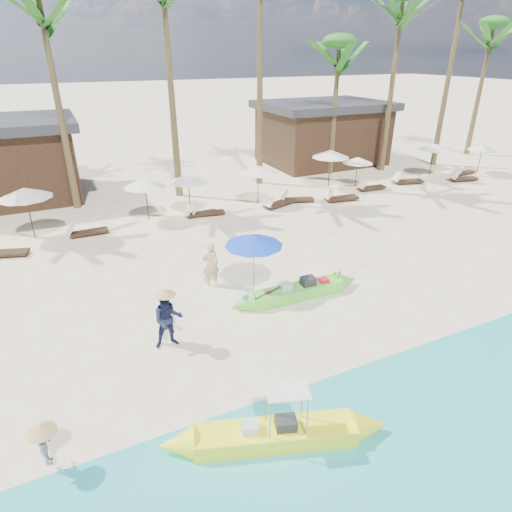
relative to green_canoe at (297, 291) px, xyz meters
name	(u,v)px	position (x,y,z in m)	size (l,w,h in m)	color
ground	(242,338)	(-2.58, -1.28, -0.23)	(240.00, 240.00, 0.00)	#FEE7BC
wet_sand_strip	(343,477)	(-2.58, -6.28, -0.22)	(240.00, 4.50, 0.01)	tan
green_canoe	(297,291)	(0.00, 0.00, 0.00)	(5.31, 0.79, 0.68)	#5AD340
yellow_canoe	(275,434)	(-3.40, -4.97, 0.00)	(5.32, 2.06, 1.42)	#FFF920
tourist	(211,264)	(-2.30, 2.07, 0.58)	(0.59, 0.39, 1.62)	tan
vendor_green	(168,320)	(-4.54, -0.74, 0.63)	(0.83, 0.65, 1.71)	#161B3E
vendor_yellow	(46,446)	(-7.73, -3.63, 0.39)	(0.57, 0.33, 0.88)	gray
blue_umbrella	(254,240)	(-1.10, 1.06, 1.68)	(1.97, 1.97, 2.12)	#99999E
resort_parasol_4	(24,193)	(-8.01, 9.40, 1.85)	(2.24, 2.24, 2.31)	#3C2918
lounger_4_right	(2,252)	(-9.20, 7.85, -0.02)	(1.89, 1.07, 0.61)	#3C2918
resort_parasol_5	(145,183)	(-2.92, 9.47, 1.66)	(2.03, 2.03, 2.09)	#3C2918
lounger_5_left	(86,231)	(-5.90, 8.71, -0.03)	(1.72, 0.53, 0.58)	#3C2918
resort_parasol_6	(188,178)	(-0.77, 9.50, 1.63)	(2.00, 2.00, 2.06)	#3C2918
lounger_6_left	(207,212)	(-0.12, 8.85, -0.04)	(1.69, 0.75, 0.56)	#3C2918
lounger_6_right	(200,213)	(-0.46, 8.93, -0.04)	(1.64, 0.51, 0.56)	#3C2918
resort_parasol_7	(258,169)	(3.02, 9.42, 1.67)	(2.05, 2.05, 2.11)	#3C2918
lounger_7_left	(277,203)	(3.71, 8.53, -0.01)	(1.97, 1.16, 0.64)	#3C2918
lounger_7_right	(296,199)	(5.04, 8.80, -0.03)	(1.86, 1.11, 0.60)	#3C2918
resort_parasol_8	(331,154)	(8.23, 10.39, 1.83)	(2.22, 2.22, 2.28)	#3C2918
lounger_8_left	(339,197)	(7.29, 7.92, 0.00)	(2.04, 0.87, 0.67)	#3C2918
resort_parasol_9	(358,160)	(9.74, 9.72, 1.44)	(1.80, 1.80, 1.85)	#3C2918
lounger_9_left	(370,187)	(10.18, 8.84, -0.03)	(1.77, 0.62, 0.59)	#3C2918
lounger_9_right	(406,180)	(13.09, 9.00, -0.02)	(1.95, 0.97, 0.63)	#3C2918
resort_parasol_10	(434,147)	(15.85, 9.78, 1.70)	(2.07, 2.07, 2.13)	#3C2918
lounger_10_left	(406,180)	(13.09, 9.00, -0.01)	(2.00, 1.14, 0.65)	#3C2918
lounger_10_right	(462,178)	(16.78, 7.93, -0.02)	(1.90, 0.92, 0.62)	#3C2918
resort_parasol_11	(483,147)	(19.37, 8.96, 1.52)	(1.89, 1.89, 1.94)	#3C2918
lounger_11_left	(464,172)	(18.15, 9.02, -0.04)	(1.72, 0.66, 0.57)	#3C2918
palm_3	(43,25)	(-5.94, 12.99, 8.35)	(2.08, 2.08, 10.52)	brown
palm_4	(164,7)	(-0.43, 12.73, 9.22)	(2.08, 2.08, 11.70)	brown
palm_6	(338,60)	(10.26, 13.24, 6.82)	(2.08, 2.08, 8.51)	brown
palm_7	(400,24)	(13.99, 12.40, 8.77)	(2.08, 2.08, 11.08)	brown
palm_8	(462,4)	(18.49, 12.05, 9.95)	(2.08, 2.08, 12.70)	brown
palm_9	(490,43)	(23.63, 13.53, 7.83)	(2.08, 2.08, 9.82)	brown
pavilion_east	(322,132)	(11.42, 16.22, 1.97)	(8.80, 6.60, 4.30)	#3C2918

